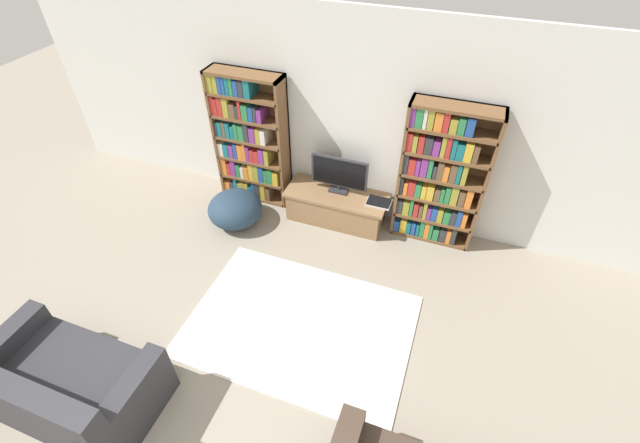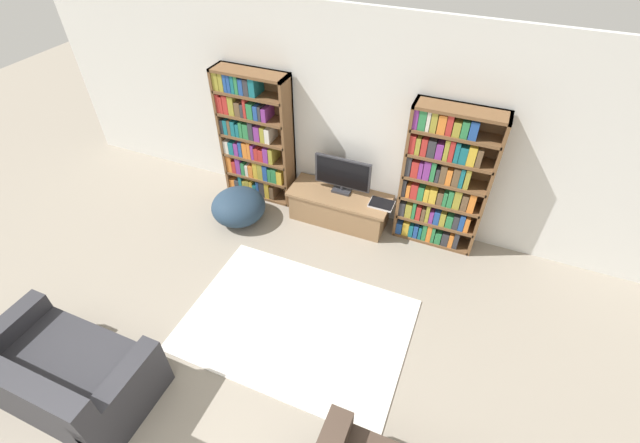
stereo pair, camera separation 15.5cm
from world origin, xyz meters
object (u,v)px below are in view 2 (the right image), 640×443
at_px(bookshelf_left, 254,138).
at_px(laptop, 382,204).
at_px(television, 342,175).
at_px(beanbag_ottoman, 239,207).
at_px(bookshelf_right, 442,180).
at_px(couch_left_sectional, 64,376).
at_px(tv_stand, 339,207).

xyz_separation_m(bookshelf_left, laptop, (1.83, -0.13, -0.44)).
distance_m(television, beanbag_ottoman, 1.43).
height_order(bookshelf_right, television, bookshelf_right).
distance_m(bookshelf_left, couch_left_sectional, 3.39).
bearing_deg(television, beanbag_ottoman, -154.53).
bearing_deg(couch_left_sectional, tv_stand, 66.84).
bearing_deg(beanbag_ottoman, laptop, 16.05).
bearing_deg(tv_stand, laptop, 0.41).
relative_size(laptop, couch_left_sectional, 0.20).
bearing_deg(beanbag_ottoman, tv_stand, 22.52).
bearing_deg(bookshelf_left, tv_stand, -5.91).
relative_size(bookshelf_right, television, 2.46).
distance_m(bookshelf_right, tv_stand, 1.38).
bearing_deg(laptop, tv_stand, -179.59).
distance_m(tv_stand, television, 0.47).
bearing_deg(television, bookshelf_right, 2.68).
xyz_separation_m(bookshelf_right, couch_left_sectional, (-2.56, -3.33, -0.61)).
xyz_separation_m(bookshelf_left, television, (1.28, -0.06, -0.20)).
distance_m(bookshelf_left, laptop, 1.89).
distance_m(laptop, couch_left_sectional, 3.74).
height_order(tv_stand, beanbag_ottoman, beanbag_ottoman).
height_order(bookshelf_right, beanbag_ottoman, bookshelf_right).
relative_size(tv_stand, beanbag_ottoman, 1.87).
distance_m(television, couch_left_sectional, 3.57).
relative_size(bookshelf_right, couch_left_sectional, 1.19).
height_order(bookshelf_left, tv_stand, bookshelf_left).
distance_m(tv_stand, beanbag_ottoman, 1.32).
distance_m(bookshelf_left, bookshelf_right, 2.47).
distance_m(tv_stand, laptop, 0.60).
height_order(bookshelf_right, couch_left_sectional, bookshelf_right).
bearing_deg(bookshelf_right, couch_left_sectional, -127.57).
bearing_deg(bookshelf_right, television, -177.32).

